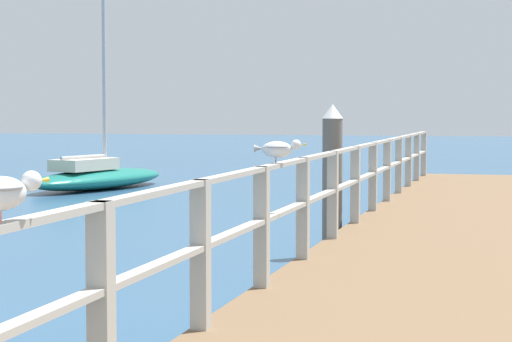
{
  "coord_description": "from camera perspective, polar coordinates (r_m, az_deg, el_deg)",
  "views": [
    {
      "loc": [
        0.85,
        -0.53,
        2.04
      ],
      "look_at": [
        -2.23,
        10.78,
        1.31
      ],
      "focal_mm": 67.32,
      "sensor_mm": 36.0,
      "label": 1
    }
  ],
  "objects": [
    {
      "name": "seagull_foreground",
      "position": [
        4.2,
        -14.97,
        -1.18
      ],
      "size": [
        0.25,
        0.46,
        0.21
      ],
      "rotation": [
        0.0,
        0.0,
        5.88
      ],
      "color": "white",
      "rests_on": "pier_railing"
    },
    {
      "name": "seagull_background",
      "position": [
        8.75,
        1.31,
        1.35
      ],
      "size": [
        0.47,
        0.23,
        0.21
      ],
      "rotation": [
        0.0,
        0.0,
        4.98
      ],
      "color": "white",
      "rests_on": "pier_railing"
    },
    {
      "name": "pier_railing",
      "position": [
        12.29,
        5.3,
        -0.51
      ],
      "size": [
        0.12,
        21.62,
        1.05
      ],
      "color": "#B2ADA3",
      "rests_on": "pier_deck"
    },
    {
      "name": "dock_piling_far",
      "position": [
        13.5,
        4.55,
        -0.53
      ],
      "size": [
        0.29,
        0.29,
        2.14
      ],
      "color": "#6B6056",
      "rests_on": "ground_plane"
    },
    {
      "name": "boat_2",
      "position": [
        25.53,
        -9.39,
        -0.28
      ],
      "size": [
        2.72,
        5.31,
        6.67
      ],
      "rotation": [
        0.0,
        0.0,
        -0.23
      ],
      "color": "#197266",
      "rests_on": "ground_plane"
    },
    {
      "name": "pier_deck",
      "position": [
        12.24,
        11.12,
        -4.87
      ],
      "size": [
        2.68,
        23.1,
        0.52
      ],
      "primitive_type": "cube",
      "color": "brown",
      "rests_on": "ground_plane"
    }
  ]
}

